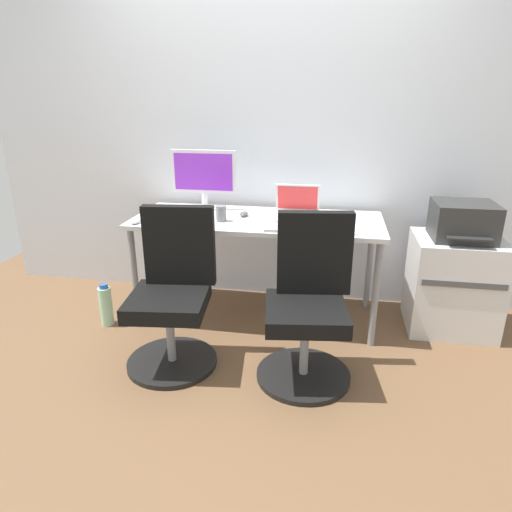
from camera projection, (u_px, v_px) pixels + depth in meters
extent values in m
plane|color=brown|center=(257.00, 314.00, 3.33)|extent=(5.28, 5.28, 0.00)
cube|color=silver|center=(267.00, 130.00, 3.27)|extent=(4.40, 0.04, 2.60)
cube|color=silver|center=(257.00, 220.00, 3.08)|extent=(1.71, 0.68, 0.03)
cylinder|color=gray|center=(135.00, 278.00, 3.07)|extent=(0.04, 0.04, 0.71)
cylinder|color=gray|center=(375.00, 295.00, 2.81)|extent=(0.04, 0.04, 0.71)
cylinder|color=gray|center=(165.00, 251.00, 3.61)|extent=(0.04, 0.04, 0.71)
cylinder|color=gray|center=(369.00, 263.00, 3.34)|extent=(0.04, 0.04, 0.71)
cylinder|color=black|center=(172.00, 361.00, 2.71)|extent=(0.54, 0.54, 0.03)
cylinder|color=gray|center=(171.00, 335.00, 2.65)|extent=(0.05, 0.05, 0.34)
cube|color=black|center=(168.00, 302.00, 2.57)|extent=(0.49, 0.49, 0.09)
cube|color=black|center=(179.00, 245.00, 2.64)|extent=(0.43, 0.12, 0.48)
cylinder|color=black|center=(303.00, 375.00, 2.58)|extent=(0.54, 0.54, 0.03)
cylinder|color=gray|center=(304.00, 347.00, 2.52)|extent=(0.05, 0.05, 0.34)
cube|color=black|center=(306.00, 313.00, 2.45)|extent=(0.50, 0.50, 0.09)
cube|color=black|center=(315.00, 253.00, 2.51)|extent=(0.43, 0.13, 0.48)
cube|color=silver|center=(453.00, 284.00, 3.04)|extent=(0.57, 0.48, 0.65)
cube|color=#4C4C4C|center=(464.00, 285.00, 2.78)|extent=(0.51, 0.01, 0.04)
cube|color=#2D2D2D|center=(463.00, 221.00, 2.89)|extent=(0.38, 0.34, 0.24)
cube|color=#262626|center=(470.00, 239.00, 2.73)|extent=(0.27, 0.06, 0.01)
cylinder|color=#A5D8B2|center=(106.00, 306.00, 3.14)|extent=(0.09, 0.09, 0.28)
cylinder|color=#2D59B2|center=(103.00, 286.00, 3.08)|extent=(0.06, 0.06, 0.03)
cylinder|color=silver|center=(205.00, 208.00, 3.33)|extent=(0.18, 0.18, 0.01)
cylinder|color=silver|center=(205.00, 200.00, 3.31)|extent=(0.04, 0.04, 0.11)
cube|color=silver|center=(204.00, 172.00, 3.24)|extent=(0.48, 0.03, 0.31)
cube|color=purple|center=(203.00, 172.00, 3.22)|extent=(0.43, 0.00, 0.26)
cube|color=silver|center=(295.00, 218.00, 3.04)|extent=(0.31, 0.22, 0.02)
cube|color=silver|center=(298.00, 198.00, 3.14)|extent=(0.31, 0.07, 0.20)
cube|color=red|center=(298.00, 198.00, 3.13)|extent=(0.28, 0.06, 0.17)
cube|color=#B7B7B7|center=(179.00, 224.00, 2.91)|extent=(0.34, 0.12, 0.02)
cube|color=#B7B7B7|center=(292.00, 230.00, 2.79)|extent=(0.34, 0.12, 0.02)
ellipsoid|color=silver|center=(135.00, 221.00, 2.94)|extent=(0.06, 0.10, 0.03)
ellipsoid|color=#515156|center=(244.00, 214.00, 3.12)|extent=(0.06, 0.10, 0.03)
cylinder|color=purple|center=(196.00, 212.00, 3.04)|extent=(0.08, 0.08, 0.09)
cylinder|color=slate|center=(221.00, 214.00, 2.99)|extent=(0.07, 0.07, 0.10)
cube|color=white|center=(340.00, 227.00, 2.84)|extent=(0.21, 0.30, 0.01)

